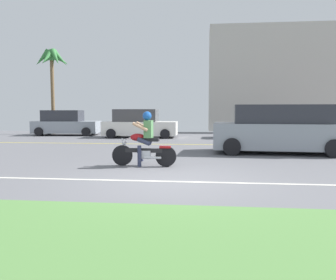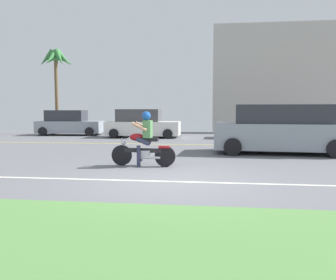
# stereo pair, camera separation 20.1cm
# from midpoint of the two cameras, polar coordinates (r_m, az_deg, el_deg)

# --- Properties ---
(ground) EXTENTS (56.00, 30.00, 0.04)m
(ground) POSITION_cam_midpoint_polar(r_m,az_deg,el_deg) (10.92, 1.63, -3.74)
(ground) COLOR slate
(grass_median) EXTENTS (56.00, 3.80, 0.06)m
(grass_median) POSITION_cam_midpoint_polar(r_m,az_deg,el_deg) (4.09, -6.69, -18.18)
(grass_median) COLOR #548442
(grass_median) RESTS_ON ground
(lane_line_near) EXTENTS (50.40, 0.12, 0.01)m
(lane_line_near) POSITION_cam_midpoint_polar(r_m,az_deg,el_deg) (7.91, -0.14, -6.92)
(lane_line_near) COLOR silver
(lane_line_near) RESTS_ON ground
(lane_line_far) EXTENTS (50.40, 0.12, 0.01)m
(lane_line_far) POSITION_cam_midpoint_polar(r_m,az_deg,el_deg) (16.39, 3.16, -0.74)
(lane_line_far) COLOR yellow
(lane_line_far) RESTS_ON ground
(motorcyclist) EXTENTS (1.92, 0.63, 1.60)m
(motorcyclist) POSITION_cam_midpoint_polar(r_m,az_deg,el_deg) (10.01, -4.54, -0.52)
(motorcyclist) COLOR black
(motorcyclist) RESTS_ON ground
(suv_nearby) EXTENTS (5.10, 2.49, 1.84)m
(suv_nearby) POSITION_cam_midpoint_polar(r_m,az_deg,el_deg) (13.65, 17.67, 1.66)
(suv_nearby) COLOR #8C939E
(suv_nearby) RESTS_ON ground
(parked_car_0) EXTENTS (4.32, 2.15, 1.64)m
(parked_car_0) POSITION_cam_midpoint_polar(r_m,az_deg,el_deg) (23.52, -16.95, 2.63)
(parked_car_0) COLOR #8C939E
(parked_car_0) RESTS_ON ground
(parked_car_1) EXTENTS (4.43, 2.06, 1.70)m
(parked_car_1) POSITION_cam_midpoint_polar(r_m,az_deg,el_deg) (20.77, -5.11, 2.62)
(parked_car_1) COLOR white
(parked_car_1) RESTS_ON ground
(parked_car_2) EXTENTS (3.78, 2.09, 1.55)m
(parked_car_2) POSITION_cam_midpoint_polar(r_m,az_deg,el_deg) (20.70, 13.51, 2.32)
(parked_car_2) COLOR #8C939E
(parked_car_2) RESTS_ON ground
(parked_car_3) EXTENTS (4.00, 2.14, 1.50)m
(parked_car_3) POSITION_cam_midpoint_polar(r_m,az_deg,el_deg) (21.10, 25.64, 1.95)
(parked_car_3) COLOR #AD1E1E
(parked_car_3) RESTS_ON ground
(palm_tree_0) EXTENTS (2.41, 2.53, 5.83)m
(palm_tree_0) POSITION_cam_midpoint_polar(r_m,az_deg,el_deg) (25.36, -18.98, 12.07)
(palm_tree_0) COLOR brown
(palm_tree_0) RESTS_ON ground
(building_far) EXTENTS (11.93, 4.00, 8.18)m
(building_far) POSITION_cam_midpoint_polar(r_m,az_deg,el_deg) (29.52, 18.49, 9.49)
(building_far) COLOR #BCB7AD
(building_far) RESTS_ON ground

